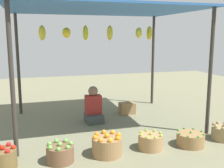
% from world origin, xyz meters
% --- Properties ---
extents(ground_plane, '(14.00, 14.00, 0.00)m').
position_xyz_m(ground_plane, '(0.00, 0.00, 0.00)').
color(ground_plane, '#767457').
extents(market_stall_structure, '(3.74, 2.75, 2.38)m').
position_xyz_m(market_stall_structure, '(-0.01, 0.02, 2.22)').
color(market_stall_structure, '#38332D').
rests_on(market_stall_structure, ground).
extents(vendor_person, '(0.36, 0.44, 0.78)m').
position_xyz_m(vendor_person, '(-0.19, 0.10, 0.30)').
color(vendor_person, '#394140').
rests_on(vendor_person, ground).
extents(basket_red_tomatoes, '(0.36, 0.36, 0.34)m').
position_xyz_m(basket_red_tomatoes, '(-1.88, -1.58, 0.15)').
color(basket_red_tomatoes, brown).
rests_on(basket_red_tomatoes, ground).
extents(basket_green_apples, '(0.40, 0.40, 0.31)m').
position_xyz_m(basket_green_apples, '(-1.09, -1.62, 0.13)').
color(basket_green_apples, brown).
rests_on(basket_green_apples, ground).
extents(basket_oranges, '(0.47, 0.47, 0.36)m').
position_xyz_m(basket_oranges, '(-0.37, -1.59, 0.15)').
color(basket_oranges, '#9B744A').
rests_on(basket_oranges, ground).
extents(basket_limes, '(0.40, 0.40, 0.29)m').
position_xyz_m(basket_limes, '(0.38, -1.58, 0.13)').
color(basket_limes, '#A78052').
rests_on(basket_limes, ground).
extents(basket_green_chilies, '(0.47, 0.47, 0.25)m').
position_xyz_m(basket_green_chilies, '(1.09, -1.65, 0.11)').
color(basket_green_chilies, olive).
rests_on(basket_green_chilies, ground).
extents(basket_potatoes, '(0.42, 0.42, 0.30)m').
position_xyz_m(basket_potatoes, '(1.81, -1.58, 0.13)').
color(basket_potatoes, '#927F52').
rests_on(basket_potatoes, ground).
extents(wooden_crate_near_vendor, '(0.36, 0.27, 0.26)m').
position_xyz_m(wooden_crate_near_vendor, '(0.72, 0.47, 0.13)').
color(wooden_crate_near_vendor, olive).
rests_on(wooden_crate_near_vendor, ground).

